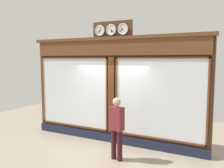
{
  "coord_description": "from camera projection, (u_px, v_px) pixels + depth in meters",
  "views": [
    {
      "loc": [
        -3.33,
        6.61,
        2.7
      ],
      "look_at": [
        0.0,
        0.0,
        1.91
      ],
      "focal_mm": 37.6,
      "sensor_mm": 36.0,
      "label": 1
    }
  ],
  "objects": [
    {
      "name": "pedestrian",
      "position": [
        117.0,
        126.0,
        6.22
      ],
      "size": [
        0.4,
        0.29,
        1.69
      ],
      "color": "#3A1316",
      "rests_on": "ground_plane"
    },
    {
      "name": "shop_facade",
      "position": [
        114.0,
        90.0,
        7.58
      ],
      "size": [
        6.08,
        0.42,
        3.87
      ],
      "color": "#4C2B16",
      "rests_on": "ground_plane"
    }
  ]
}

